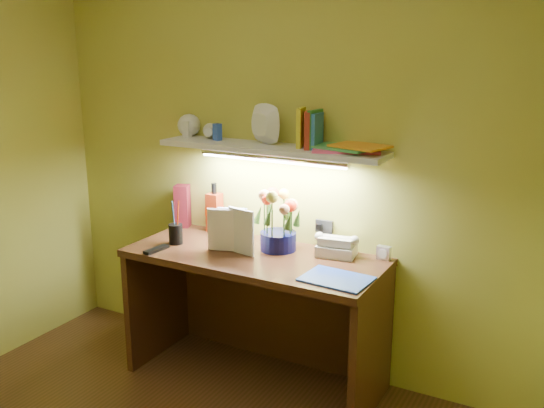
{
  "coord_description": "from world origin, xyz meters",
  "views": [
    {
      "loc": [
        1.55,
        -1.46,
        1.84
      ],
      "look_at": [
        0.03,
        1.35,
        1.0
      ],
      "focal_mm": 40.0,
      "sensor_mm": 36.0,
      "label": 1
    }
  ],
  "objects_px": {
    "desk": "(255,318)",
    "flower_bouquet": "(278,219)",
    "telephone": "(337,245)",
    "desk_clock": "(384,253)",
    "whisky_bottle": "(214,207)"
  },
  "relations": [
    {
      "from": "telephone",
      "to": "desk_clock",
      "type": "bearing_deg",
      "value": 6.49
    },
    {
      "from": "flower_bouquet",
      "to": "telephone",
      "type": "xyz_separation_m",
      "value": [
        0.32,
        0.06,
        -0.11
      ]
    },
    {
      "from": "telephone",
      "to": "desk_clock",
      "type": "distance_m",
      "value": 0.25
    },
    {
      "from": "telephone",
      "to": "whisky_bottle",
      "type": "xyz_separation_m",
      "value": [
        -0.82,
        0.06,
        0.09
      ]
    },
    {
      "from": "desk",
      "to": "whisky_bottle",
      "type": "relative_size",
      "value": 4.72
    },
    {
      "from": "desk",
      "to": "flower_bouquet",
      "type": "xyz_separation_m",
      "value": [
        0.08,
        0.13,
        0.55
      ]
    },
    {
      "from": "flower_bouquet",
      "to": "telephone",
      "type": "height_order",
      "value": "flower_bouquet"
    },
    {
      "from": "telephone",
      "to": "whisky_bottle",
      "type": "bearing_deg",
      "value": 167.22
    },
    {
      "from": "telephone",
      "to": "desk_clock",
      "type": "height_order",
      "value": "telephone"
    },
    {
      "from": "desk",
      "to": "desk_clock",
      "type": "bearing_deg",
      "value": 21.75
    },
    {
      "from": "desk",
      "to": "whisky_bottle",
      "type": "height_order",
      "value": "whisky_bottle"
    },
    {
      "from": "whisky_bottle",
      "to": "flower_bouquet",
      "type": "bearing_deg",
      "value": -13.78
    },
    {
      "from": "desk",
      "to": "flower_bouquet",
      "type": "distance_m",
      "value": 0.57
    },
    {
      "from": "desk_clock",
      "to": "whisky_bottle",
      "type": "distance_m",
      "value": 1.06
    },
    {
      "from": "desk",
      "to": "telephone",
      "type": "distance_m",
      "value": 0.62
    }
  ]
}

